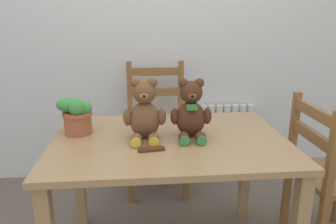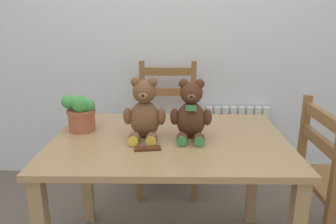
{
  "view_description": "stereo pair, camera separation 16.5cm",
  "coord_description": "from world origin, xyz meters",
  "px_view_note": "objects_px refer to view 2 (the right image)",
  "views": [
    {
      "loc": [
        -0.15,
        -1.13,
        1.33
      ],
      "look_at": [
        -0.01,
        0.44,
        0.87
      ],
      "focal_mm": 35.0,
      "sensor_mm": 36.0,
      "label": 1
    },
    {
      "loc": [
        0.01,
        -1.14,
        1.33
      ],
      "look_at": [
        -0.01,
        0.44,
        0.87
      ],
      "focal_mm": 35.0,
      "sensor_mm": 36.0,
      "label": 2
    }
  ],
  "objects_px": {
    "potted_plant": "(81,112)",
    "teddy_bear_right": "(191,113)",
    "teddy_bear_left": "(144,112)",
    "chocolate_bar": "(147,149)",
    "wooden_chair_behind": "(168,130)"
  },
  "relations": [
    {
      "from": "teddy_bear_left",
      "to": "potted_plant",
      "type": "height_order",
      "value": "teddy_bear_left"
    },
    {
      "from": "potted_plant",
      "to": "chocolate_bar",
      "type": "height_order",
      "value": "potted_plant"
    },
    {
      "from": "teddy_bear_right",
      "to": "chocolate_bar",
      "type": "relative_size",
      "value": 2.47
    },
    {
      "from": "potted_plant",
      "to": "chocolate_bar",
      "type": "relative_size",
      "value": 1.6
    },
    {
      "from": "teddy_bear_right",
      "to": "wooden_chair_behind",
      "type": "bearing_deg",
      "value": -78.25
    },
    {
      "from": "teddy_bear_right",
      "to": "potted_plant",
      "type": "relative_size",
      "value": 1.54
    },
    {
      "from": "teddy_bear_left",
      "to": "chocolate_bar",
      "type": "distance_m",
      "value": 0.21
    },
    {
      "from": "chocolate_bar",
      "to": "wooden_chair_behind",
      "type": "bearing_deg",
      "value": 85.34
    },
    {
      "from": "wooden_chair_behind",
      "to": "teddy_bear_right",
      "type": "distance_m",
      "value": 0.93
    },
    {
      "from": "wooden_chair_behind",
      "to": "teddy_bear_right",
      "type": "height_order",
      "value": "teddy_bear_right"
    },
    {
      "from": "teddy_bear_left",
      "to": "chocolate_bar",
      "type": "bearing_deg",
      "value": 100.08
    },
    {
      "from": "wooden_chair_behind",
      "to": "teddy_bear_right",
      "type": "relative_size",
      "value": 3.31
    },
    {
      "from": "teddy_bear_right",
      "to": "potted_plant",
      "type": "height_order",
      "value": "teddy_bear_right"
    },
    {
      "from": "teddy_bear_left",
      "to": "teddy_bear_right",
      "type": "height_order",
      "value": "teddy_bear_left"
    },
    {
      "from": "potted_plant",
      "to": "teddy_bear_right",
      "type": "bearing_deg",
      "value": -10.28
    }
  ]
}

